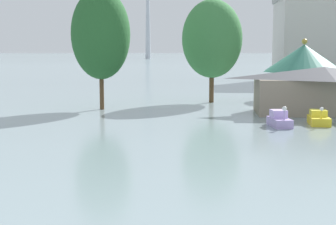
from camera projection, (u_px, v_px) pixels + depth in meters
pedal_boat_lavender at (279, 120)px, 39.40m from camera, size 1.81×3.07×1.81m
pedal_boat_yellow at (319, 119)px, 40.33m from camera, size 1.77×3.02×1.63m
boathouse at (323, 89)px, 46.88m from camera, size 13.97×6.53×4.61m
green_roof_pavilion at (304, 69)px, 58.86m from camera, size 9.73×9.73×7.62m
shoreline_tree_tall_left at (101, 34)px, 49.73m from camera, size 6.14×6.14×12.56m
shoreline_tree_mid at (212, 39)px, 56.47m from camera, size 7.11×7.11×12.17m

